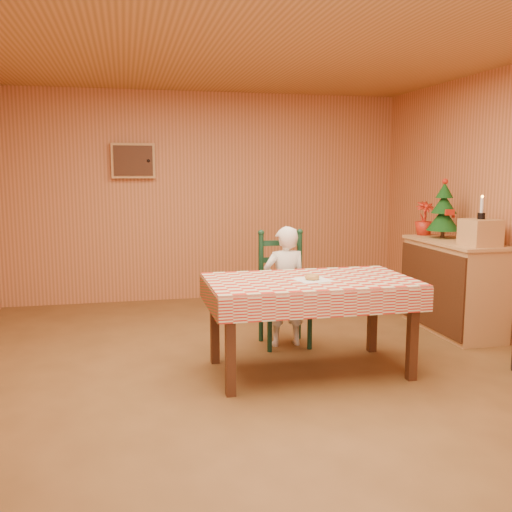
{
  "coord_description": "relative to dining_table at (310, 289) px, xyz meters",
  "views": [
    {
      "loc": [
        -1.01,
        -4.21,
        1.62
      ],
      "look_at": [
        0.0,
        0.2,
        0.95
      ],
      "focal_mm": 40.0,
      "sensor_mm": 36.0,
      "label": 1
    }
  ],
  "objects": [
    {
      "name": "ground",
      "position": [
        -0.42,
        -0.07,
        -0.69
      ],
      "size": [
        6.0,
        6.0,
        0.0
      ],
      "primitive_type": "plane",
      "color": "brown",
      "rests_on": "ground"
    },
    {
      "name": "napkin",
      "position": [
        -0.0,
        -0.05,
        0.08
      ],
      "size": [
        0.31,
        0.31,
        0.0
      ],
      "primitive_type": "cube",
      "rotation": [
        0.0,
        0.0,
        0.23
      ],
      "color": "white",
      "rests_on": "dining_table"
    },
    {
      "name": "shelf_unit",
      "position": [
        1.8,
        0.83,
        -0.22
      ],
      "size": [
        0.54,
        1.24,
        0.93
      ],
      "color": "tan",
      "rests_on": "ground"
    },
    {
      "name": "crate",
      "position": [
        1.81,
        0.43,
        0.37
      ],
      "size": [
        0.32,
        0.32,
        0.25
      ],
      "primitive_type": "cube",
      "rotation": [
        0.0,
        0.0,
        0.05
      ],
      "color": "tan",
      "rests_on": "shelf_unit"
    },
    {
      "name": "ladder_chair",
      "position": [
        0.0,
        0.79,
        -0.18
      ],
      "size": [
        0.44,
        0.4,
        1.08
      ],
      "color": "black",
      "rests_on": "ground"
    },
    {
      "name": "christmas_tree",
      "position": [
        1.81,
        1.08,
        0.52
      ],
      "size": [
        0.34,
        0.34,
        0.62
      ],
      "color": "#472412",
      "rests_on": "shelf_unit"
    },
    {
      "name": "flower_arrangement",
      "position": [
        1.76,
        1.38,
        0.43
      ],
      "size": [
        0.23,
        0.23,
        0.37
      ],
      "primitive_type": "imported",
      "rotation": [
        0.0,
        0.0,
        -0.13
      ],
      "color": "#B42110",
      "rests_on": "shelf_unit"
    },
    {
      "name": "cabin_walls",
      "position": [
        -0.42,
        0.46,
        1.14
      ],
      "size": [
        5.1,
        6.05,
        2.65
      ],
      "color": "#C67847",
      "rests_on": "ground"
    },
    {
      "name": "dining_table",
      "position": [
        0.0,
        0.0,
        0.0
      ],
      "size": [
        1.66,
        0.96,
        0.77
      ],
      "color": "#472412",
      "rests_on": "ground"
    },
    {
      "name": "seated_child",
      "position": [
        -0.0,
        0.73,
        -0.13
      ],
      "size": [
        0.41,
        0.27,
        1.12
      ],
      "primitive_type": "imported",
      "rotation": [
        0.0,
        0.0,
        3.14
      ],
      "color": "white",
      "rests_on": "ground"
    },
    {
      "name": "donut",
      "position": [
        -0.0,
        -0.05,
        0.11
      ],
      "size": [
        0.13,
        0.13,
        0.04
      ],
      "primitive_type": "torus",
      "rotation": [
        0.0,
        0.0,
        -0.13
      ],
      "color": "#C08B45",
      "rests_on": "napkin"
    },
    {
      "name": "candle_set",
      "position": [
        1.81,
        0.43,
        0.56
      ],
      "size": [
        0.07,
        0.07,
        0.22
      ],
      "color": "black",
      "rests_on": "crate"
    }
  ]
}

